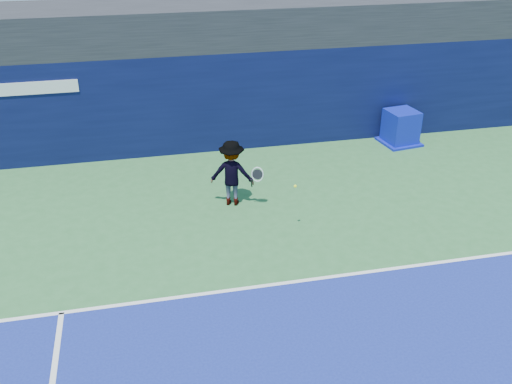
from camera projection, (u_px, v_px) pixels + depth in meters
baseline at (314, 279)px, 11.75m from camera, size 24.00×0.10×0.01m
stadium_band at (236, 22)px, 17.45m from camera, size 36.00×3.00×1.20m
back_wall_assembly at (243, 98)px, 17.55m from camera, size 36.00×1.03×3.00m
equipment_cart at (401, 128)px, 18.01m from camera, size 1.28×1.28×1.08m
tennis_player at (232, 173)px, 14.28m from camera, size 1.37×0.96×1.72m
tennis_ball at (295, 186)px, 13.02m from camera, size 0.07×0.07×0.07m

